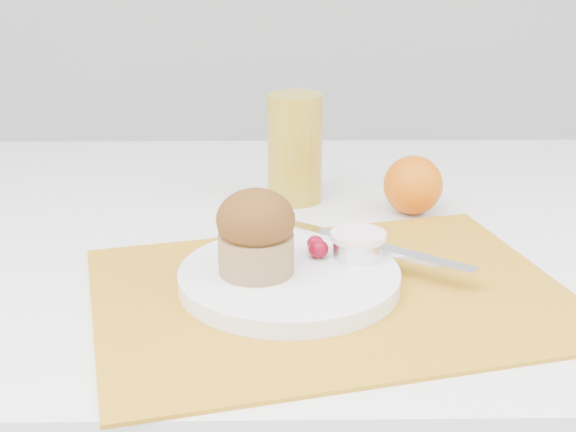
{
  "coord_description": "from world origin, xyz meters",
  "views": [
    {
      "loc": [
        -0.07,
        -0.86,
        1.11
      ],
      "look_at": [
        -0.06,
        -0.05,
        0.8
      ],
      "focal_mm": 50.0,
      "sensor_mm": 36.0,
      "label": 1
    }
  ],
  "objects_px": {
    "plate": "(289,278)",
    "muffin": "(256,233)",
    "orange": "(413,185)",
    "juice_glass": "(295,148)"
  },
  "relations": [
    {
      "from": "plate",
      "to": "orange",
      "type": "height_order",
      "value": "orange"
    },
    {
      "from": "plate",
      "to": "juice_glass",
      "type": "bearing_deg",
      "value": 87.55
    },
    {
      "from": "orange",
      "to": "juice_glass",
      "type": "relative_size",
      "value": 0.52
    },
    {
      "from": "orange",
      "to": "plate",
      "type": "bearing_deg",
      "value": -125.7
    },
    {
      "from": "juice_glass",
      "to": "muffin",
      "type": "xyz_separation_m",
      "value": [
        -0.04,
        -0.28,
        -0.01
      ]
    },
    {
      "from": "juice_glass",
      "to": "plate",
      "type": "bearing_deg",
      "value": -92.45
    },
    {
      "from": "plate",
      "to": "muffin",
      "type": "distance_m",
      "value": 0.06
    },
    {
      "from": "juice_glass",
      "to": "muffin",
      "type": "distance_m",
      "value": 0.28
    },
    {
      "from": "orange",
      "to": "muffin",
      "type": "relative_size",
      "value": 0.87
    },
    {
      "from": "muffin",
      "to": "orange",
      "type": "bearing_deg",
      "value": 49.55
    }
  ]
}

